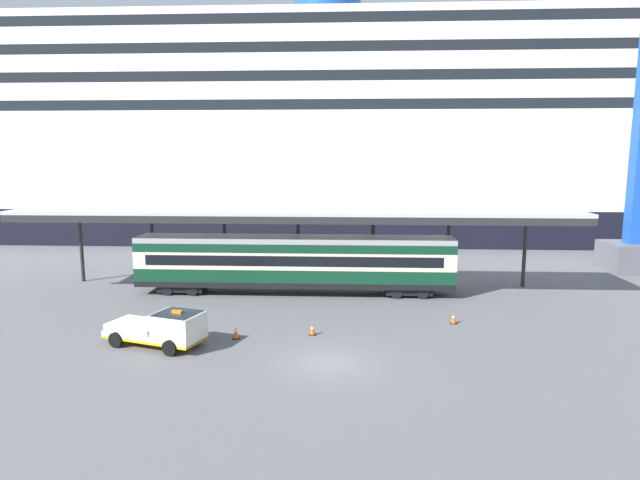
{
  "coord_description": "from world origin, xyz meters",
  "views": [
    {
      "loc": [
        0.89,
        -24.58,
        9.78
      ],
      "look_at": [
        -0.87,
        9.13,
        4.5
      ],
      "focal_mm": 30.32,
      "sensor_mm": 36.0,
      "label": 1
    }
  ],
  "objects_px": {
    "train_carriage": "(295,262)",
    "traffic_cone_near": "(312,329)",
    "service_truck": "(163,328)",
    "cruise_ship": "(318,139)",
    "traffic_cone_far": "(236,332)",
    "traffic_cone_mid": "(454,318)"
  },
  "relations": [
    {
      "from": "cruise_ship",
      "to": "traffic_cone_near",
      "type": "height_order",
      "value": "cruise_ship"
    },
    {
      "from": "cruise_ship",
      "to": "traffic_cone_far",
      "type": "bearing_deg",
      "value": -92.83
    },
    {
      "from": "cruise_ship",
      "to": "traffic_cone_mid",
      "type": "distance_m",
      "value": 42.06
    },
    {
      "from": "service_truck",
      "to": "traffic_cone_near",
      "type": "height_order",
      "value": "service_truck"
    },
    {
      "from": "traffic_cone_mid",
      "to": "traffic_cone_far",
      "type": "relative_size",
      "value": 0.9
    },
    {
      "from": "train_carriage",
      "to": "traffic_cone_mid",
      "type": "relative_size",
      "value": 32.35
    },
    {
      "from": "cruise_ship",
      "to": "traffic_cone_near",
      "type": "relative_size",
      "value": 230.27
    },
    {
      "from": "train_carriage",
      "to": "cruise_ship",
      "type": "bearing_deg",
      "value": 90.22
    },
    {
      "from": "traffic_cone_far",
      "to": "traffic_cone_near",
      "type": "bearing_deg",
      "value": 11.38
    },
    {
      "from": "cruise_ship",
      "to": "service_truck",
      "type": "relative_size",
      "value": 29.01
    },
    {
      "from": "cruise_ship",
      "to": "traffic_cone_mid",
      "type": "height_order",
      "value": "cruise_ship"
    },
    {
      "from": "cruise_ship",
      "to": "service_truck",
      "type": "bearing_deg",
      "value": -97.29
    },
    {
      "from": "cruise_ship",
      "to": "traffic_cone_mid",
      "type": "relative_size",
      "value": 233.4
    },
    {
      "from": "train_carriage",
      "to": "traffic_cone_mid",
      "type": "bearing_deg",
      "value": -33.31
    },
    {
      "from": "train_carriage",
      "to": "traffic_cone_near",
      "type": "bearing_deg",
      "value": -78.31
    },
    {
      "from": "cruise_ship",
      "to": "train_carriage",
      "type": "relative_size",
      "value": 7.22
    },
    {
      "from": "traffic_cone_near",
      "to": "traffic_cone_far",
      "type": "relative_size",
      "value": 0.91
    },
    {
      "from": "traffic_cone_near",
      "to": "traffic_cone_mid",
      "type": "xyz_separation_m",
      "value": [
        8.16,
        2.48,
        -0.0
      ]
    },
    {
      "from": "train_carriage",
      "to": "traffic_cone_near",
      "type": "height_order",
      "value": "train_carriage"
    },
    {
      "from": "train_carriage",
      "to": "traffic_cone_mid",
      "type": "height_order",
      "value": "train_carriage"
    },
    {
      "from": "traffic_cone_near",
      "to": "service_truck",
      "type": "bearing_deg",
      "value": -164.01
    },
    {
      "from": "train_carriage",
      "to": "traffic_cone_far",
      "type": "bearing_deg",
      "value": -102.63
    }
  ]
}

